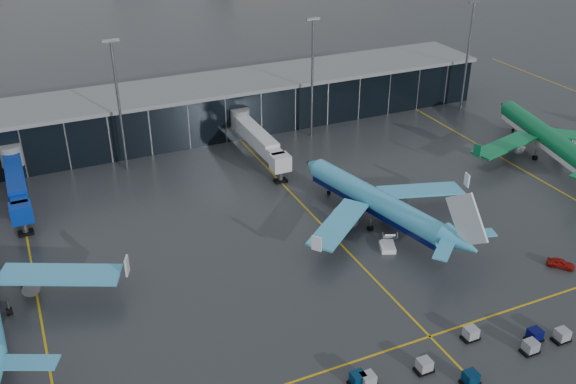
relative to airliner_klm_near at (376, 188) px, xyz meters
name	(u,v)px	position (x,y,z in m)	size (l,w,h in m)	color
ground	(308,291)	(-18.57, -13.01, -6.15)	(600.00, 600.00, 0.00)	#282B2D
terminal_pier	(183,111)	(-18.57, 48.99, -0.73)	(142.00, 17.00, 10.70)	black
jet_bridges	(16,182)	(-53.57, 29.98, -1.60)	(94.00, 27.50, 7.20)	#595B60
flood_masts	(221,87)	(-13.57, 36.99, 7.66)	(203.00, 0.50, 25.50)	#595B60
taxi_lines	(335,239)	(-8.57, -2.40, -6.14)	(220.00, 120.00, 0.02)	gold
airliner_klm_near	(376,188)	(0.00, 0.00, 0.00)	(35.15, 40.03, 12.30)	#43AFDD
airliner_aer_lingus	(548,125)	(45.13, 8.70, 0.24)	(36.51, 41.58, 12.78)	#0D733F
baggage_carts	(467,357)	(-7.20, -33.58, -5.39)	(29.47, 7.76, 1.70)	black
mobile_airstair	(388,245)	(-2.59, -8.32, -5.38)	(3.26, 3.80, 3.45)	white
service_van_red	(561,263)	(18.26, -23.16, -5.48)	(1.59, 3.95, 1.35)	maroon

